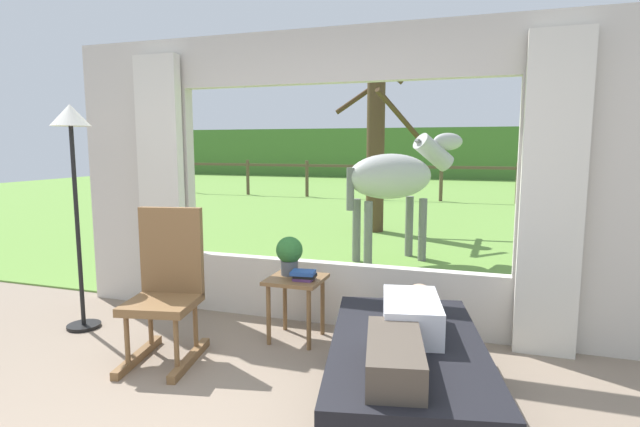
% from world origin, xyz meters
% --- Properties ---
extents(back_wall_with_window, '(5.20, 0.12, 2.55)m').
position_xyz_m(back_wall_with_window, '(0.00, 2.26, 1.25)').
color(back_wall_with_window, beige).
rests_on(back_wall_with_window, ground_plane).
extents(curtain_panel_left, '(0.44, 0.10, 2.40)m').
position_xyz_m(curtain_panel_left, '(-1.69, 2.12, 1.20)').
color(curtain_panel_left, silver).
rests_on(curtain_panel_left, ground_plane).
extents(curtain_panel_right, '(0.44, 0.10, 2.40)m').
position_xyz_m(curtain_panel_right, '(1.69, 2.12, 1.20)').
color(curtain_panel_right, silver).
rests_on(curtain_panel_right, ground_plane).
extents(outdoor_pasture_lawn, '(36.00, 21.68, 0.02)m').
position_xyz_m(outdoor_pasture_lawn, '(0.00, 13.16, 0.01)').
color(outdoor_pasture_lawn, olive).
rests_on(outdoor_pasture_lawn, ground_plane).
extents(distant_hill_ridge, '(36.00, 2.00, 2.40)m').
position_xyz_m(distant_hill_ridge, '(0.00, 23.00, 1.20)').
color(distant_hill_ridge, '#487532').
rests_on(distant_hill_ridge, ground_plane).
extents(recliner_sofa, '(1.23, 1.85, 0.42)m').
position_xyz_m(recliner_sofa, '(0.82, 0.99, 0.22)').
color(recliner_sofa, black).
rests_on(recliner_sofa, ground_plane).
extents(reclining_person, '(0.45, 1.43, 0.22)m').
position_xyz_m(reclining_person, '(0.82, 0.94, 0.52)').
color(reclining_person, silver).
rests_on(reclining_person, recliner_sofa).
extents(rocking_chair, '(0.59, 0.76, 1.12)m').
position_xyz_m(rocking_chair, '(-0.99, 1.17, 0.55)').
color(rocking_chair, brown).
rests_on(rocking_chair, ground_plane).
extents(side_table, '(0.44, 0.44, 0.52)m').
position_xyz_m(side_table, '(-0.20, 1.79, 0.43)').
color(side_table, brown).
rests_on(side_table, ground_plane).
extents(potted_plant, '(0.22, 0.22, 0.32)m').
position_xyz_m(potted_plant, '(-0.28, 1.85, 0.70)').
color(potted_plant, '#4C5156').
rests_on(potted_plant, side_table).
extents(book_stack, '(0.20, 0.17, 0.08)m').
position_xyz_m(book_stack, '(-0.11, 1.73, 0.56)').
color(book_stack, '#59336B').
rests_on(book_stack, side_table).
extents(floor_lamp_left, '(0.32, 0.32, 1.92)m').
position_xyz_m(floor_lamp_left, '(-2.06, 1.45, 1.55)').
color(floor_lamp_left, black).
rests_on(floor_lamp_left, ground_plane).
extents(horse, '(1.57, 1.48, 1.73)m').
position_xyz_m(horse, '(0.07, 4.80, 1.16)').
color(horse, '#B2B2AD').
rests_on(horse, outdoor_pasture_lawn).
extents(pasture_tree, '(1.70, 1.70, 3.39)m').
position_xyz_m(pasture_tree, '(-0.68, 7.02, 1.57)').
color(pasture_tree, '#4C3823').
rests_on(pasture_tree, outdoor_pasture_lawn).
extents(pasture_fence_line, '(16.10, 0.10, 1.10)m').
position_xyz_m(pasture_fence_line, '(0.00, 12.50, 0.74)').
color(pasture_fence_line, brown).
rests_on(pasture_fence_line, outdoor_pasture_lawn).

